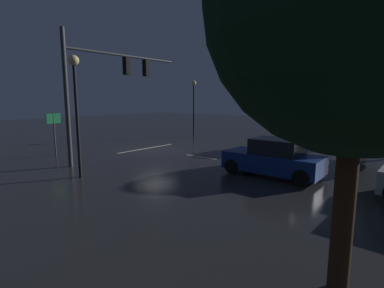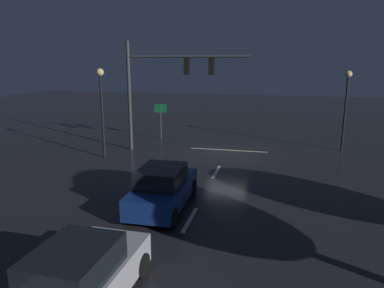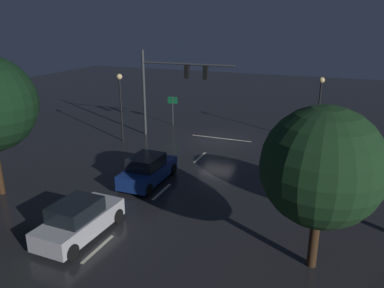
{
  "view_description": "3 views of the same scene",
  "coord_description": "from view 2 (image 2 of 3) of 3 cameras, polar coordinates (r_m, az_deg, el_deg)",
  "views": [
    {
      "loc": [
        13.49,
        14.49,
        3.44
      ],
      "look_at": [
        0.9,
        4.04,
        0.9
      ],
      "focal_mm": 27.18,
      "sensor_mm": 36.0,
      "label": 1
    },
    {
      "loc": [
        -2.87,
        22.03,
        5.73
      ],
      "look_at": [
        1.15,
        4.72,
        1.6
      ],
      "focal_mm": 33.98,
      "sensor_mm": 36.0,
      "label": 2
    },
    {
      "loc": [
        -8.8,
        27.32,
        9.12
      ],
      "look_at": [
        0.5,
        4.23,
        0.99
      ],
      "focal_mm": 35.71,
      "sensor_mm": 36.0,
      "label": 3
    }
  ],
  "objects": [
    {
      "name": "lane_dash_far",
      "position": [
        19.13,
        3.85,
        -4.37
      ],
      "size": [
        0.16,
        2.2,
        0.01
      ],
      "primitive_type": "cube",
      "rotation": [
        0.0,
        0.0,
        1.57
      ],
      "color": "beige",
      "rests_on": "ground_plane"
    },
    {
      "name": "street_lamp_left_kerb",
      "position": [
        24.9,
        23.1,
        7.04
      ],
      "size": [
        0.44,
        0.44,
        5.09
      ],
      "color": "black",
      "rests_on": "ground_plane"
    },
    {
      "name": "lane_dash_mid",
      "position": [
        13.63,
        -0.33,
        -11.77
      ],
      "size": [
        0.16,
        2.2,
        0.01
      ],
      "primitive_type": "cube",
      "rotation": [
        0.0,
        0.0,
        1.57
      ],
      "color": "beige",
      "rests_on": "ground_plane"
    },
    {
      "name": "car_approaching",
      "position": [
        14.42,
        -4.61,
        -6.97
      ],
      "size": [
        1.91,
        4.37,
        1.7
      ],
      "color": "navy",
      "rests_on": "ground_plane"
    },
    {
      "name": "street_lamp_right_kerb",
      "position": [
        21.82,
        -14.04,
        7.25
      ],
      "size": [
        0.44,
        0.44,
        5.26
      ],
      "color": "black",
      "rests_on": "ground_plane"
    },
    {
      "name": "route_sign",
      "position": [
        26.75,
        -4.96,
        4.78
      ],
      "size": [
        0.9,
        0.14,
        2.62
      ],
      "color": "#383A3D",
      "rests_on": "ground_plane"
    },
    {
      "name": "ground_plane",
      "position": [
        22.94,
        5.46,
        -1.45
      ],
      "size": [
        80.0,
        80.0,
        0.0
      ],
      "primitive_type": "plane",
      "color": "#232326"
    },
    {
      "name": "traffic_signal_assembly",
      "position": [
        22.71,
        -4.23,
        10.25
      ],
      "size": [
        7.64,
        0.47,
        6.87
      ],
      "color": "#383A3D",
      "rests_on": "ground_plane"
    },
    {
      "name": "stop_bar",
      "position": [
        23.73,
        5.73,
        -0.95
      ],
      "size": [
        5.0,
        0.16,
        0.01
      ],
      "primitive_type": "cube",
      "color": "beige",
      "rests_on": "ground_plane"
    },
    {
      "name": "car_distant",
      "position": [
        9.23,
        -17.29,
        -19.86
      ],
      "size": [
        2.0,
        4.41,
        1.7
      ],
      "color": "#B7B7BC",
      "rests_on": "ground_plane"
    }
  ]
}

